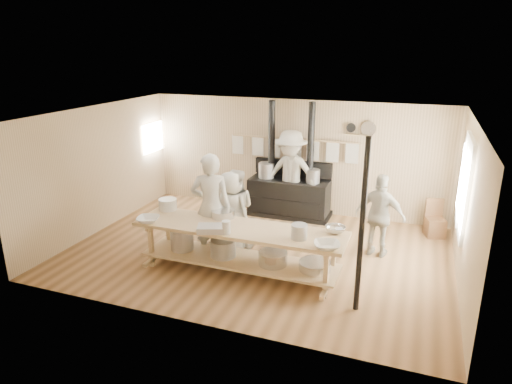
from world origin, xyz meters
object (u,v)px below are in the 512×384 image
cook_far_left (211,207)px  cook_center (232,211)px  cook_left (235,209)px  chair (435,226)px  prep_table (239,245)px  cook_by_window (290,175)px  stove (289,193)px  cook_right (380,216)px  roasting_pan (211,229)px

cook_far_left → cook_center: (0.19, 0.48, -0.22)m
cook_left → chair: size_ratio=2.02×
prep_table → chair: size_ratio=4.70×
cook_left → cook_by_window: cook_by_window is taller
cook_left → cook_center: size_ratio=1.01×
stove → cook_right: 2.62m
prep_table → roasting_pan: (-0.34, -0.33, 0.38)m
prep_table → cook_far_left: size_ratio=1.83×
stove → cook_center: stove is taller
cook_center → cook_by_window: 2.07m
prep_table → chair: (3.15, 2.86, -0.29)m
cook_far_left → cook_center: 0.56m
chair → cook_left: bearing=-170.2°
stove → cook_far_left: (-0.70, -2.62, 0.46)m
prep_table → cook_far_left: bearing=150.2°
roasting_pan → stove: bearing=84.2°
cook_right → cook_by_window: 2.47m
cook_right → roasting_pan: (-2.49, -1.87, 0.12)m
prep_table → cook_right: bearing=35.5°
cook_right → cook_by_window: size_ratio=0.78×
cook_center → cook_by_window: size_ratio=0.77×
prep_table → chair: prep_table is taller
prep_table → cook_by_window: bearing=88.6°
cook_far_left → cook_left: (0.22, 0.59, -0.21)m
cook_far_left → cook_center: cook_far_left is taller
cook_center → roasting_pan: bearing=111.7°
cook_by_window → roasting_pan: bearing=-91.6°
cook_left → cook_by_window: 1.95m
cook_left → cook_right: 2.68m
stove → prep_table: 3.02m
cook_center → cook_right: size_ratio=0.98×
stove → cook_right: (2.15, -1.48, 0.26)m
prep_table → cook_far_left: 0.93m
cook_right → cook_by_window: (-2.08, 1.31, 0.22)m
cook_by_window → cook_left: bearing=-100.6°
stove → roasting_pan: bearing=-95.8°
cook_far_left → cook_by_window: cook_by_window is taller
cook_left → cook_right: size_ratio=0.99×
prep_table → roasting_pan: 0.61m
prep_table → cook_center: cook_center is taller
cook_center → cook_by_window: (0.57, 1.97, 0.23)m
chair → stove: bearing=159.7°
prep_table → cook_far_left: (-0.69, 0.40, 0.47)m
stove → roasting_pan: size_ratio=5.76×
stove → cook_left: 2.10m
stove → cook_left: size_ratio=1.68×
cook_center → chair: bearing=-137.5°
roasting_pan → cook_by_window: bearing=82.7°
roasting_pan → cook_center: bearing=97.7°
prep_table → roasting_pan: roasting_pan is taller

